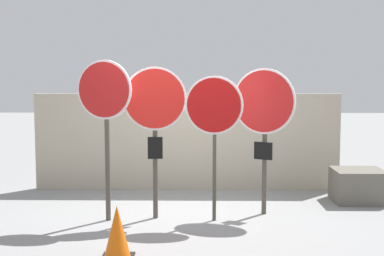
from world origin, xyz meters
TOP-DOWN VIEW (x-y plane):
  - ground_plane at (0.00, 0.00)m, footprint 40.00×40.00m
  - fence_back at (0.00, 1.76)m, footprint 5.34×0.12m
  - stop_sign_0 at (-1.07, -0.30)m, footprint 0.78×0.28m
  - stop_sign_1 at (-0.40, -0.18)m, footprint 0.88×0.16m
  - stop_sign_2 at (0.42, -0.29)m, footprint 0.79×0.20m
  - stop_sign_3 at (1.14, 0.07)m, footprint 0.85×0.46m
  - traffic_cone_0 at (-0.69, -1.81)m, footprint 0.36×0.36m
  - storage_crate at (2.76, 0.89)m, footprint 0.79×0.72m

SIDE VIEW (x-z plane):
  - ground_plane at x=0.00m, z-range 0.00..0.00m
  - storage_crate at x=2.76m, z-range 0.00..0.52m
  - traffic_cone_0 at x=-0.69m, z-range 0.00..0.60m
  - fence_back at x=0.00m, z-range 0.00..1.70m
  - stop_sign_3 at x=1.14m, z-range 0.45..2.57m
  - stop_sign_2 at x=0.42m, z-range 0.51..2.53m
  - stop_sign_1 at x=-0.40m, z-range 0.47..2.61m
  - stop_sign_0 at x=-1.07m, z-range 0.52..2.75m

